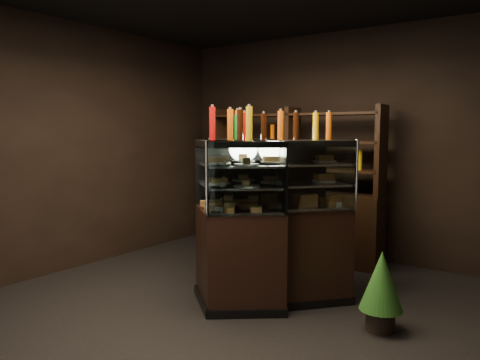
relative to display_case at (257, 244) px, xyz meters
The scene contains 7 objects.
ground 0.75m from the display_case, 77.59° to the right, with size 5.00×5.00×0.00m, color black.
room_shell 1.50m from the display_case, 77.59° to the right, with size 5.02×5.02×3.01m.
display_case is the anchor object (origin of this frame).
food_display 0.67m from the display_case, 91.36° to the right, with size 1.37×1.14×0.49m.
bottles_top 1.21m from the display_case, 88.64° to the left, with size 1.19×1.01×0.30m.
potted_conifer 1.34m from the display_case, ahead, with size 0.36×0.36×0.78m.
back_shelving 1.60m from the display_case, 106.60° to the left, with size 2.42×0.54×2.00m.
Camera 1 is at (2.47, -3.40, 1.68)m, focal length 35.00 mm.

